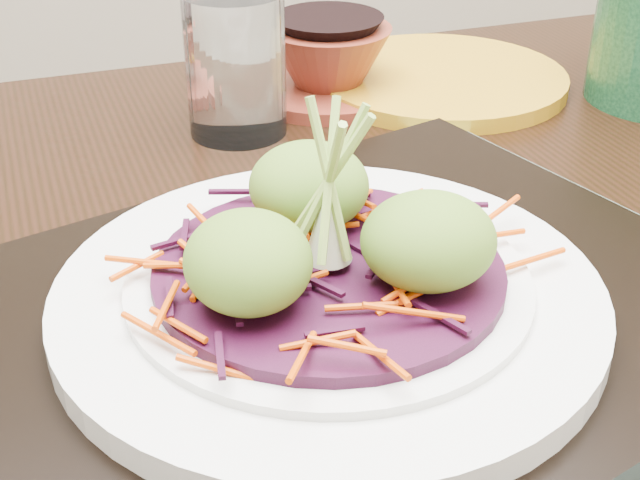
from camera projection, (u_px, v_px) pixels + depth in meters
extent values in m
cube|color=black|center=(349.00, 297.00, 0.56)|extent=(1.34, 0.98, 0.04)
cube|color=black|center=(634.00, 313.00, 1.22)|extent=(0.07, 0.07, 0.74)
cube|color=gray|center=(328.00, 343.00, 0.48)|extent=(0.62, 0.56, 0.00)
cube|color=black|center=(328.00, 325.00, 0.47)|extent=(0.53, 0.47, 0.02)
cylinder|color=silver|center=(328.00, 297.00, 0.46)|extent=(0.29, 0.29, 0.02)
cylinder|color=silver|center=(329.00, 282.00, 0.46)|extent=(0.21, 0.21, 0.01)
cylinder|color=#360A25|center=(329.00, 271.00, 0.46)|extent=(0.18, 0.18, 0.01)
ellipsoid|color=#5A8227|center=(249.00, 263.00, 0.41)|extent=(0.07, 0.07, 0.05)
ellipsoid|color=#5A8227|center=(429.00, 242.00, 0.43)|extent=(0.07, 0.07, 0.05)
ellipsoid|color=#5A8227|center=(309.00, 186.00, 0.48)|extent=(0.07, 0.07, 0.05)
cylinder|color=white|center=(236.00, 65.00, 0.70)|extent=(0.08, 0.08, 0.11)
cylinder|color=maroon|center=(328.00, 89.00, 0.80)|extent=(0.17, 0.17, 0.01)
cylinder|color=#AC7913|center=(441.00, 79.00, 0.82)|extent=(0.26, 0.26, 0.01)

